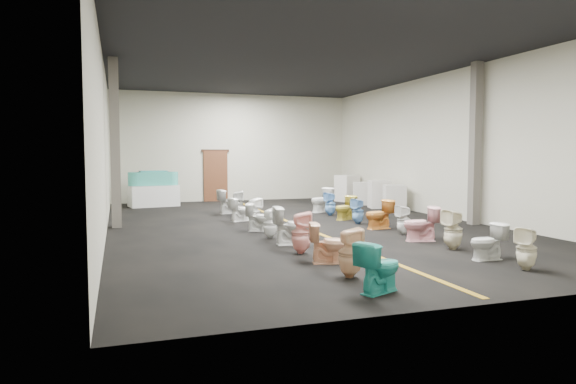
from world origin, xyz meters
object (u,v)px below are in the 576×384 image
Objects in this scene: toilet_left_1 at (350,253)px; toilet_right_6 at (358,211)px; toilet_left_2 at (329,243)px; toilet_right_1 at (487,242)px; toilet_right_4 at (404,220)px; toilet_right_0 at (526,248)px; toilet_left_4 at (292,226)px; toilet_left_0 at (379,267)px; toilet_right_9 at (321,200)px; toilet_left_10 at (230,202)px; bathtub at (153,178)px; toilet_left_3 at (301,233)px; toilet_left_7 at (254,212)px; toilet_left_9 at (237,204)px; display_table at (154,196)px; toilet_left_5 at (270,223)px; toilet_right_8 at (330,204)px; appliance_crate_c at (363,193)px; toilet_right_3 at (421,224)px; toilet_left_6 at (260,217)px; toilet_right_5 at (379,214)px; toilet_right_7 at (345,208)px; appliance_crate_d at (347,188)px; toilet_right_2 at (453,230)px; appliance_crate_a at (394,198)px; appliance_crate_b at (379,194)px.

toilet_right_6 is at bearing -22.41° from toilet_left_1.
toilet_left_2 is 1.07× the size of toilet_right_1.
toilet_right_0 is at bearing -1.52° from toilet_right_4.
toilet_left_1 is 3.13m from toilet_left_4.
toilet_left_0 is at bearing -65.15° from toilet_right_1.
toilet_right_9 is (-0.05, 5.20, 0.05)m from toilet_right_4.
bathtub is at bearing 23.62° from toilet_left_10.
toilet_left_0 is 3.04m from toilet_left_3.
toilet_left_9 is at bearing -22.50° from toilet_left_7.
toilet_left_10 is at bearing 13.63° from toilet_left_9.
toilet_left_1 is 1.16× the size of toilet_right_1.
toilet_left_4 reaches higher than toilet_right_6.
toilet_left_9 is (0.06, 8.31, 0.02)m from toilet_left_1.
toilet_left_4 is 6.36m from toilet_right_9.
toilet_right_4 is 1.00× the size of toilet_right_6.
display_table is at bearing -3.08° from toilet_left_7.
toilet_left_5 is (2.09, -8.50, -0.72)m from bathtub.
toilet_right_8 is (2.96, 8.72, 0.01)m from toilet_left_0.
toilet_left_9 is at bearing -62.28° from display_table.
appliance_crate_c reaches higher than toilet_right_3.
toilet_right_8 is (3.03, 2.58, 0.02)m from toilet_left_6.
toilet_right_5 is at bearing -63.29° from bathtub.
toilet_right_9 is (0.09, 2.11, 0.06)m from toilet_right_7.
appliance_crate_c is at bearing -19.95° from bathtub.
toilet_left_7 is 3.12m from toilet_left_10.
toilet_right_5 is at bearing -113.11° from appliance_crate_c.
appliance_crate_c is 1.05× the size of toilet_left_4.
toilet_left_5 is 0.96× the size of toilet_right_4.
toilet_left_1 is (-5.63, -12.21, -0.15)m from appliance_crate_d.
toilet_right_5 is at bearing -24.91° from toilet_left_2.
display_table is 0.96× the size of bathtub.
toilet_left_9 is 1.08× the size of toilet_right_5.
toilet_left_3 is 1.13× the size of toilet_right_0.
appliance_crate_a is at bearing 150.70° from toilet_right_2.
toilet_right_8 is (-0.14, 4.23, 0.01)m from toilet_right_4.
toilet_right_2 is 1.11m from toilet_right_3.
toilet_left_1 is at bearing -155.44° from toilet_left_6.
bathtub reaches higher than toilet_left_1.
toilet_right_3 is at bearing -62.51° from display_table.
appliance_crate_b is at bearing 145.53° from toilet_right_5.
bathtub reaches higher than appliance_crate_d.
toilet_left_10 is (-5.58, -0.06, -0.10)m from appliance_crate_b.
toilet_left_2 is at bearing -1.30° from toilet_left_1.
toilet_right_3 is at bearing -70.91° from toilet_left_3.
appliance_crate_d is at bearing -59.63° from toilet_left_5.
toilet_right_4 is (5.32, -9.05, -0.03)m from display_table.
toilet_left_10 is 10.26m from toilet_right_0.
toilet_right_3 is 1.05× the size of toilet_right_8.
bathtub is 4.01m from toilet_left_10.
toilet_right_4 is (-2.51, -7.18, -0.07)m from appliance_crate_c.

